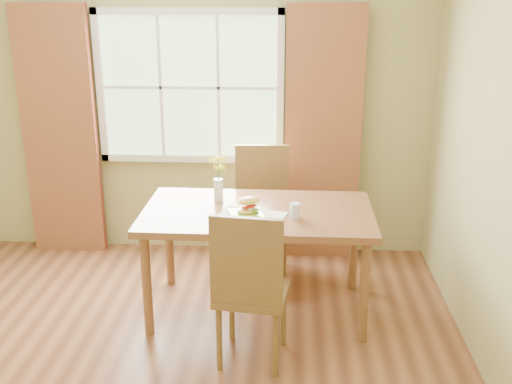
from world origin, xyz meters
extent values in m
cube|color=brown|center=(0.00, 0.00, -0.01)|extent=(4.20, 3.80, 0.02)
cube|color=tan|center=(0.00, 1.91, 1.35)|extent=(4.20, 0.02, 2.70)
cube|color=#BCE5AD|center=(0.00, 1.88, 1.50)|extent=(1.50, 0.02, 1.20)
cube|color=white|center=(0.00, 1.85, 2.13)|extent=(1.62, 0.04, 0.06)
cube|color=white|center=(0.00, 1.85, 0.87)|extent=(1.62, 0.04, 0.06)
cube|color=white|center=(-0.78, 1.85, 1.50)|extent=(0.06, 0.04, 1.32)
cube|color=white|center=(0.78, 1.85, 1.50)|extent=(0.06, 0.04, 1.32)
cube|color=white|center=(0.00, 1.85, 1.50)|extent=(1.50, 0.03, 0.02)
cube|color=maroon|center=(-1.15, 1.78, 1.10)|extent=(0.65, 0.08, 2.20)
cube|color=maroon|center=(1.15, 1.78, 1.10)|extent=(0.65, 0.08, 2.20)
cube|color=brown|center=(0.65, 0.76, 0.78)|extent=(1.65, 0.94, 0.05)
cylinder|color=brown|center=(-0.09, 0.38, 0.38)|extent=(0.07, 0.07, 0.75)
cylinder|color=brown|center=(1.39, 0.37, 0.38)|extent=(0.07, 0.07, 0.75)
cylinder|color=brown|center=(-0.09, 1.15, 0.38)|extent=(0.07, 0.07, 0.75)
cylinder|color=brown|center=(1.39, 1.14, 0.38)|extent=(0.07, 0.07, 0.75)
cube|color=brown|center=(0.65, 0.14, 0.47)|extent=(0.49, 0.49, 0.04)
cube|color=brown|center=(0.62, -0.06, 0.78)|extent=(0.44, 0.09, 0.57)
cylinder|color=brown|center=(0.45, -0.01, 0.23)|extent=(0.04, 0.04, 0.45)
cylinder|color=brown|center=(0.80, -0.06, 0.23)|extent=(0.04, 0.04, 0.45)
cylinder|color=brown|center=(0.49, 0.34, 0.23)|extent=(0.04, 0.04, 0.45)
cylinder|color=brown|center=(0.85, 0.29, 0.23)|extent=(0.04, 0.04, 0.45)
cube|color=brown|center=(0.65, 1.35, 0.48)|extent=(0.47, 0.47, 0.04)
cube|color=brown|center=(0.64, 1.55, 0.79)|extent=(0.45, 0.06, 0.58)
cylinder|color=brown|center=(0.47, 1.16, 0.23)|extent=(0.04, 0.04, 0.46)
cylinder|color=brown|center=(0.84, 1.18, 0.23)|extent=(0.04, 0.04, 0.46)
cylinder|color=brown|center=(0.46, 1.52, 0.23)|extent=(0.04, 0.04, 0.46)
cylinder|color=brown|center=(0.82, 1.54, 0.23)|extent=(0.04, 0.04, 0.46)
cube|color=beige|center=(0.61, 0.61, 0.81)|extent=(0.52, 0.44, 0.01)
cube|color=#96CC33|center=(0.57, 0.63, 0.81)|extent=(0.28, 0.28, 0.01)
ellipsoid|color=#F8C954|center=(0.59, 0.64, 0.84)|extent=(0.20, 0.18, 0.04)
ellipsoid|color=#4C8C2D|center=(0.63, 0.62, 0.86)|extent=(0.09, 0.06, 0.01)
cylinder|color=red|center=(0.58, 0.64, 0.88)|extent=(0.08, 0.08, 0.01)
cylinder|color=red|center=(0.61, 0.65, 0.88)|extent=(0.08, 0.08, 0.01)
ellipsoid|color=#F8C954|center=(0.59, 0.65, 0.91)|extent=(0.20, 0.18, 0.06)
cylinder|color=silver|center=(0.91, 0.62, 0.86)|extent=(0.07, 0.07, 0.11)
cylinder|color=silver|center=(0.91, 0.62, 0.85)|extent=(0.06, 0.06, 0.09)
cylinder|color=silver|center=(0.35, 0.94, 0.89)|extent=(0.07, 0.07, 0.17)
cylinder|color=silver|center=(0.35, 0.94, 0.84)|extent=(0.06, 0.06, 0.08)
cylinder|color=#3D7028|center=(0.35, 0.94, 0.96)|extent=(0.01, 0.01, 0.32)
cylinder|color=#3D7028|center=(0.36, 0.93, 0.93)|extent=(0.01, 0.01, 0.26)
camera|label=1|loc=(0.87, -3.25, 2.31)|focal=42.00mm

